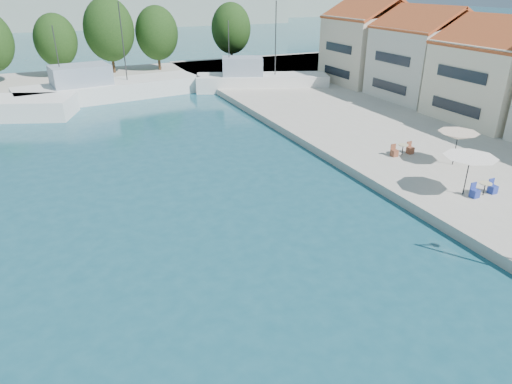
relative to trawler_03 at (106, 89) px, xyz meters
name	(u,v)px	position (x,y,z in m)	size (l,w,h in m)	color
quay_right	(501,134)	(27.73, -27.40, -0.77)	(32.00, 92.00, 0.60)	#AEA99D
quay_far	(78,82)	(-2.27, 9.60, -0.77)	(90.00, 16.00, 0.60)	#AEA99D
building_04	(500,68)	(29.73, -24.40, 3.95)	(9.00, 8.80, 9.20)	#F7E5C5
building_05	(425,52)	(29.73, -15.40, 4.19)	(8.40, 8.80, 9.70)	silver
building_06	(370,40)	(29.73, -6.40, 4.43)	(9.00, 8.80, 10.20)	beige
trawler_03	(106,89)	(0.00, 0.00, 0.00)	(19.90, 7.65, 10.20)	silver
trawler_04	(259,81)	(17.01, -2.79, 0.00)	(15.65, 9.01, 10.20)	silver
tree_05	(56,40)	(-3.93, 12.57, 3.96)	(5.18, 5.18, 7.67)	#3F2B19
tree_06	(109,30)	(2.65, 12.47, 5.00)	(6.40, 6.40, 9.47)	#3F2B19
tree_07	(157,33)	(8.73, 12.14, 4.35)	(5.64, 5.64, 8.34)	#3F2B19
tree_08	(231,28)	(19.98, 13.60, 4.44)	(5.75, 5.75, 8.51)	#3F2B19
umbrella_white	(470,161)	(15.14, -35.34, 1.58)	(2.92, 2.92, 2.29)	black
umbrella_cream	(458,136)	(18.20, -31.55, 1.52)	(2.58, 2.58, 2.24)	black
cafe_table_02	(484,191)	(16.11, -35.89, -0.18)	(1.82, 0.70, 0.76)	black
cafe_table_03	(402,151)	(16.37, -28.70, -0.18)	(1.82, 0.70, 0.76)	black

